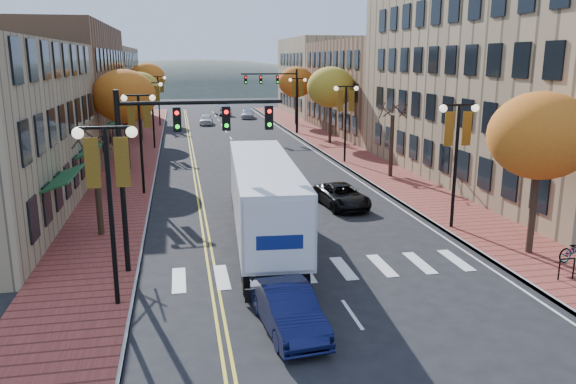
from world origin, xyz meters
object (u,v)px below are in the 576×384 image
semi_truck (261,191)px  bicycle (576,249)px  navy_sedan (288,309)px  black_suv (342,196)px

semi_truck → bicycle: bearing=-21.9°
navy_sedan → bicycle: 12.86m
navy_sedan → bicycle: bearing=9.2°
navy_sedan → bicycle: (12.43, 3.30, -0.07)m
semi_truck → navy_sedan: size_ratio=3.65×
navy_sedan → black_suv: 14.94m
semi_truck → navy_sedan: (-0.52, -9.04, -1.54)m
black_suv → navy_sedan: bearing=-118.1°
black_suv → bicycle: bearing=-63.0°
black_suv → bicycle: 12.44m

